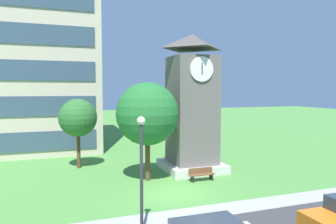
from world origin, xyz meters
TOP-DOWN VIEW (x-y plane):
  - ground_plane at (0.00, 0.00)m, footprint 160.00×160.00m
  - kerb_strip at (0.00, -3.19)m, footprint 120.00×1.60m
  - office_building at (-10.76, 18.80)m, footprint 16.46×11.79m
  - clock_tower at (3.23, 4.84)m, footprint 4.42×4.42m
  - park_bench at (2.67, 1.89)m, footprint 1.80×0.50m
  - street_lamp at (-3.30, -4.71)m, footprint 0.36×0.36m
  - tree_near_tower at (-0.81, 3.22)m, footprint 4.32×4.32m
  - tree_streetside at (-5.10, 8.31)m, footprint 3.02×3.02m

SIDE VIEW (x-z plane):
  - ground_plane at x=0.00m, z-range 0.00..0.00m
  - kerb_strip at x=0.00m, z-range 0.00..0.01m
  - park_bench at x=2.67m, z-range 0.02..0.90m
  - street_lamp at x=-3.30m, z-range 0.68..5.83m
  - tree_streetside at x=-5.10m, z-range 1.25..6.82m
  - tree_near_tower at x=-0.81m, z-range 1.22..8.02m
  - clock_tower at x=3.23m, z-range -0.55..9.96m
  - office_building at x=-10.76m, z-range 0.00..25.60m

